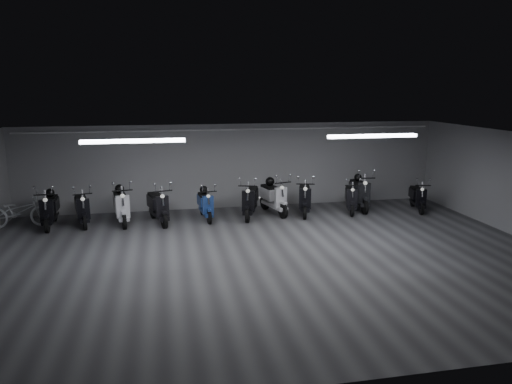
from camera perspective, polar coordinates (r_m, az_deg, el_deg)
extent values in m
cube|color=#3E3E41|center=(11.43, 1.33, -7.90)|extent=(14.00, 10.00, 0.01)
cube|color=slate|center=(10.78, 1.40, 6.24)|extent=(14.00, 10.00, 0.01)
cube|color=gray|center=(15.85, -2.57, 3.13)|extent=(14.00, 0.01, 2.80)
cube|color=gray|center=(6.47, 11.21, -11.28)|extent=(14.00, 0.01, 2.80)
cube|color=white|center=(11.54, -14.50, 5.94)|extent=(2.40, 0.18, 0.08)
cube|color=white|center=(12.70, 13.81, 6.54)|extent=(2.40, 0.18, 0.08)
cylinder|color=white|center=(15.61, -2.56, 7.50)|extent=(13.60, 0.05, 0.05)
imported|color=white|center=(15.25, -26.63, -1.71)|extent=(1.83, 0.72, 1.17)
sphere|color=black|center=(14.71, -6.30, 0.26)|extent=(0.26, 0.26, 0.26)
sphere|color=black|center=(14.73, -16.07, 0.37)|extent=(0.27, 0.27, 0.27)
sphere|color=black|center=(15.26, 1.69, 1.28)|extent=(0.29, 0.29, 0.29)
sphere|color=black|center=(15.08, -23.49, -0.08)|extent=(0.25, 0.25, 0.25)
sphere|color=black|center=(16.21, 12.14, 1.74)|extent=(0.26, 0.26, 0.26)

